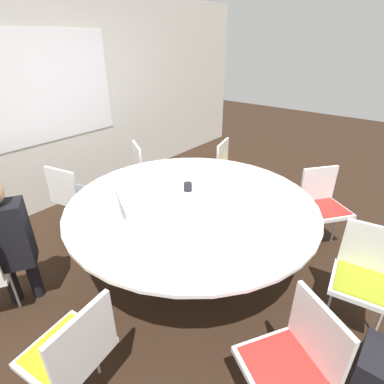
# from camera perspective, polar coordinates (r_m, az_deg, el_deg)

# --- Properties ---
(ground_plane) EXTENTS (16.00, 16.00, 0.00)m
(ground_plane) POSITION_cam_1_polar(r_m,az_deg,el_deg) (3.21, -0.00, -13.55)
(ground_plane) COLOR black
(wall_back) EXTENTS (8.00, 0.07, 2.70)m
(wall_back) POSITION_cam_1_polar(r_m,az_deg,el_deg) (4.34, -25.52, 14.86)
(wall_back) COLOR silver
(wall_back) RESTS_ON ground_plane
(conference_table) EXTENTS (2.29, 2.29, 0.75)m
(conference_table) POSITION_cam_1_polar(r_m,az_deg,el_deg) (2.82, -0.00, -3.22)
(conference_table) COLOR #B7B7BC
(conference_table) RESTS_ON ground_plane
(chair_1) EXTENTS (0.50, 0.48, 0.86)m
(chair_1) POSITION_cam_1_polar(r_m,az_deg,el_deg) (2.05, -21.85, -26.09)
(chair_1) COLOR silver
(chair_1) RESTS_ON ground_plane
(chair_2) EXTENTS (0.59, 0.59, 0.86)m
(chair_2) POSITION_cam_1_polar(r_m,az_deg,el_deg) (1.98, 18.94, -27.80)
(chair_2) COLOR silver
(chair_2) RESTS_ON ground_plane
(chair_3) EXTENTS (0.48, 0.50, 0.86)m
(chair_3) POSITION_cam_1_polar(r_m,az_deg,el_deg) (2.70, 30.19, -13.07)
(chair_3) COLOR silver
(chair_3) RESTS_ON ground_plane
(chair_4) EXTENTS (0.60, 0.60, 0.86)m
(chair_4) POSITION_cam_1_polar(r_m,az_deg,el_deg) (3.57, 23.63, -1.56)
(chair_4) COLOR silver
(chair_4) RESTS_ON ground_plane
(chair_5) EXTENTS (0.53, 0.52, 0.86)m
(chair_5) POSITION_cam_1_polar(r_m,az_deg,el_deg) (4.17, 7.40, 4.74)
(chair_5) COLOR silver
(chair_5) RESTS_ON ground_plane
(chair_6) EXTENTS (0.58, 0.59, 0.86)m
(chair_6) POSITION_cam_1_polar(r_m,az_deg,el_deg) (4.15, -8.46, 4.57)
(chair_6) COLOR silver
(chair_6) RESTS_ON ground_plane
(chair_7) EXTENTS (0.50, 0.52, 0.86)m
(chair_7) POSITION_cam_1_polar(r_m,az_deg,el_deg) (3.69, -21.68, -0.23)
(chair_7) COLOR silver
(chair_7) RESTS_ON ground_plane
(person_0) EXTENTS (0.42, 0.37, 1.21)m
(person_0) POSITION_cam_1_polar(r_m,az_deg,el_deg) (2.78, -32.02, -7.45)
(person_0) COLOR black
(person_0) RESTS_ON ground_plane
(laptop) EXTENTS (0.35, 0.36, 0.21)m
(laptop) POSITION_cam_1_polar(r_m,az_deg,el_deg) (2.64, -12.24, -2.93)
(laptop) COLOR #99999E
(laptop) RESTS_ON conference_table
(coffee_cup) EXTENTS (0.08, 0.08, 0.08)m
(coffee_cup) POSITION_cam_1_polar(r_m,az_deg,el_deg) (2.96, -0.81, 1.00)
(coffee_cup) COLOR black
(coffee_cup) RESTS_ON conference_table
(handbag) EXTENTS (0.36, 0.16, 0.28)m
(handbag) POSITION_cam_1_polar(r_m,az_deg,el_deg) (2.62, 30.89, -26.47)
(handbag) COLOR black
(handbag) RESTS_ON ground_plane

